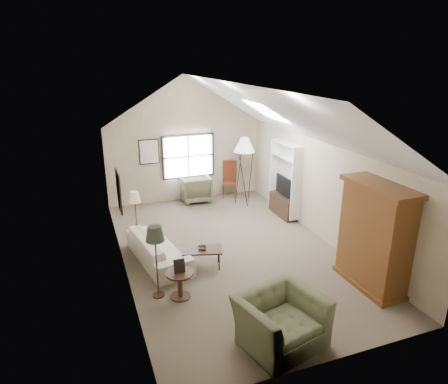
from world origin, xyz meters
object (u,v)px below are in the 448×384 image
object	(u,v)px
armoire	(375,237)
armchair_near	(281,320)
coffee_table	(202,258)
sofa	(158,248)
side_chair	(230,179)
side_table	(180,285)
armchair_far	(195,188)

from	to	relation	value
armoire	armchair_near	size ratio (longest dim) A/B	1.67
coffee_table	sofa	bearing A→B (deg)	144.14
armchair_near	side_chair	distance (m)	7.26
coffee_table	side_chair	world-z (taller)	side_chair
armoire	side_table	size ratio (longest dim) A/B	3.98
armoire	side_table	xyz separation A→B (m)	(-3.80, 0.92, -0.82)
coffee_table	side_table	distance (m)	1.24
sofa	armchair_near	bearing A→B (deg)	-167.98
armchair_far	side_table	distance (m)	5.50
armchair_near	side_table	xyz separation A→B (m)	(-1.22, 1.85, -0.15)
armchair_near	coffee_table	bearing A→B (deg)	85.72
sofa	side_chair	size ratio (longest dim) A/B	1.83
coffee_table	side_table	bearing A→B (deg)	-127.83
armoire	armchair_far	world-z (taller)	armoire
armoire	coffee_table	distance (m)	3.69
armoire	side_table	world-z (taller)	armoire
coffee_table	armchair_near	bearing A→B (deg)	-80.78
armchair_near	side_table	size ratio (longest dim) A/B	2.38
armoire	coffee_table	size ratio (longest dim) A/B	2.49
side_chair	coffee_table	bearing A→B (deg)	-97.06
sofa	side_table	size ratio (longest dim) A/B	3.99
armoire	coffee_table	world-z (taller)	armoire
coffee_table	side_table	size ratio (longest dim) A/B	1.60
armchair_near	sofa	bearing A→B (deg)	97.41
armchair_far	side_table	size ratio (longest dim) A/B	1.71
armchair_near	armoire	bearing A→B (deg)	6.33
sofa	armchair_near	xyz separation A→B (m)	(1.32, -3.45, 0.11)
side_table	side_chair	world-z (taller)	side_chair
sofa	armchair_near	size ratio (longest dim) A/B	1.68
armchair_far	coffee_table	distance (m)	4.34
armoire	side_chair	xyz separation A→B (m)	(-0.76, 6.10, -0.50)
armchair_far	side_chair	xyz separation A→B (m)	(1.19, 0.00, 0.17)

